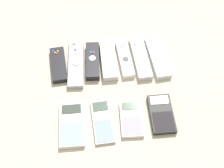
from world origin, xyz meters
The scene contains 12 objects.
ground_plane centered at (0.00, 0.00, 0.00)m, with size 3.00×3.00×0.00m, color #B2A88E.
remote_0 centered at (-0.18, 0.14, 0.01)m, with size 0.06×0.16×0.02m.
remote_1 centered at (-0.12, 0.14, 0.01)m, with size 0.07×0.22×0.02m.
remote_2 centered at (-0.06, 0.14, 0.01)m, with size 0.06×0.17×0.03m.
remote_3 centered at (0.00, 0.14, 0.01)m, with size 0.06×0.18×0.03m.
remote_4 centered at (0.06, 0.14, 0.01)m, with size 0.05×0.17×0.02m.
remote_5 centered at (0.12, 0.14, 0.01)m, with size 0.06×0.20×0.02m.
remote_6 centered at (0.18, 0.13, 0.01)m, with size 0.07×0.19×0.02m.
calculator_0 centered at (-0.15, -0.11, 0.01)m, with size 0.08×0.16×0.02m.
calculator_1 centered at (-0.05, -0.11, 0.01)m, with size 0.07×0.16×0.01m.
calculator_2 centered at (0.05, -0.11, 0.01)m, with size 0.08×0.13×0.02m.
calculator_3 centered at (0.15, -0.10, 0.01)m, with size 0.08×0.14×0.02m.
Camera 1 is at (-0.07, -0.59, 0.90)m, focal length 50.00 mm.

